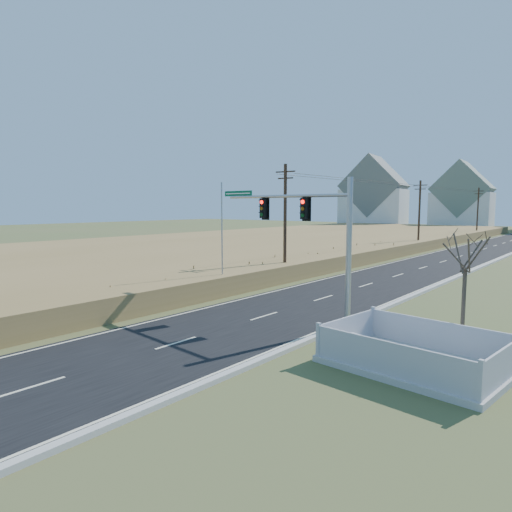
{
  "coord_description": "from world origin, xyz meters",
  "views": [
    {
      "loc": [
        14.26,
        -14.32,
        5.78
      ],
      "look_at": [
        0.75,
        2.39,
        3.4
      ],
      "focal_mm": 32.0,
      "sensor_mm": 36.0,
      "label": 1
    }
  ],
  "objects_px": {
    "fence_enclosure": "(415,360)",
    "bare_tree": "(466,250)",
    "open_sign": "(355,341)",
    "traffic_signal_mast": "(317,235)",
    "flagpole": "(222,250)"
  },
  "relations": [
    {
      "from": "traffic_signal_mast",
      "to": "flagpole",
      "type": "relative_size",
      "value": 1.22
    },
    {
      "from": "fence_enclosure",
      "to": "open_sign",
      "type": "bearing_deg",
      "value": 175.84
    },
    {
      "from": "traffic_signal_mast",
      "to": "flagpole",
      "type": "bearing_deg",
      "value": 169.91
    },
    {
      "from": "traffic_signal_mast",
      "to": "open_sign",
      "type": "xyz_separation_m",
      "value": [
        3.52,
        -2.73,
        -3.99
      ]
    },
    {
      "from": "fence_enclosure",
      "to": "traffic_signal_mast",
      "type": "bearing_deg",
      "value": 158.62
    },
    {
      "from": "bare_tree",
      "to": "flagpole",
      "type": "bearing_deg",
      "value": 168.68
    },
    {
      "from": "traffic_signal_mast",
      "to": "fence_enclosure",
      "type": "relative_size",
      "value": 1.37
    },
    {
      "from": "fence_enclosure",
      "to": "flagpole",
      "type": "distance_m",
      "value": 16.07
    },
    {
      "from": "open_sign",
      "to": "flagpole",
      "type": "bearing_deg",
      "value": 173.24
    },
    {
      "from": "open_sign",
      "to": "bare_tree",
      "type": "bearing_deg",
      "value": 47.75
    },
    {
      "from": "flagpole",
      "to": "open_sign",
      "type": "bearing_deg",
      "value": -23.29
    },
    {
      "from": "fence_enclosure",
      "to": "open_sign",
      "type": "height_order",
      "value": "fence_enclosure"
    },
    {
      "from": "bare_tree",
      "to": "fence_enclosure",
      "type": "bearing_deg",
      "value": -108.76
    },
    {
      "from": "fence_enclosure",
      "to": "bare_tree",
      "type": "bearing_deg",
      "value": 77.55
    },
    {
      "from": "traffic_signal_mast",
      "to": "fence_enclosure",
      "type": "xyz_separation_m",
      "value": [
        6.12,
        -3.21,
        -4.08
      ]
    }
  ]
}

